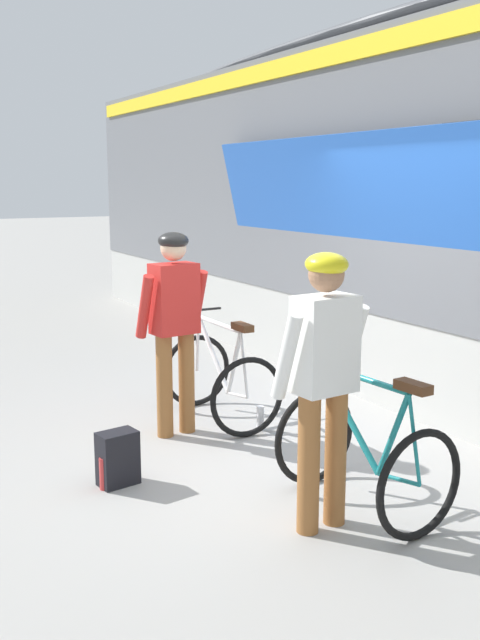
% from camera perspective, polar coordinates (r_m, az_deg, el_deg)
% --- Properties ---
extents(ground_plane, '(80.00, 80.00, 0.00)m').
position_cam_1_polar(ground_plane, '(6.07, 3.16, -10.21)').
color(ground_plane, '#A09E99').
extents(cyclist_near_in_white, '(0.63, 0.34, 1.76)m').
position_cam_1_polar(cyclist_near_in_white, '(4.49, 6.61, -3.71)').
color(cyclist_near_in_white, '#935B2D').
rests_on(cyclist_near_in_white, ground).
extents(cyclist_far_in_red, '(0.63, 0.35, 1.76)m').
position_cam_1_polar(cyclist_far_in_red, '(6.20, -5.18, 0.35)').
color(cyclist_far_in_red, '#935B2D').
rests_on(cyclist_far_in_red, ground).
extents(bicycle_near_teal, '(0.78, 1.12, 0.99)m').
position_cam_1_polar(bicycle_near_teal, '(4.98, 9.68, -10.20)').
color(bicycle_near_teal, black).
rests_on(bicycle_near_teal, ground).
extents(bicycle_far_white, '(0.72, 1.08, 0.99)m').
position_cam_1_polar(bicycle_far_white, '(6.68, -1.52, -4.60)').
color(bicycle_far_white, black).
rests_on(bicycle_far_white, ground).
extents(backpack_on_platform, '(0.30, 0.22, 0.40)m').
position_cam_1_polar(backpack_on_platform, '(5.44, -9.57, -10.65)').
color(backpack_on_platform, black).
rests_on(backpack_on_platform, ground).
extents(water_bottle_near_the_bikes, '(0.07, 0.07, 0.22)m').
position_cam_1_polar(water_bottle_near_the_bikes, '(6.51, 1.61, -7.70)').
color(water_bottle_near_the_bikes, silver).
rests_on(water_bottle_near_the_bikes, ground).
extents(water_bottle_by_the_backpack, '(0.07, 0.07, 0.24)m').
position_cam_1_polar(water_bottle_by_the_backpack, '(5.40, -10.61, -11.77)').
color(water_bottle_by_the_backpack, red).
rests_on(water_bottle_by_the_backpack, ground).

